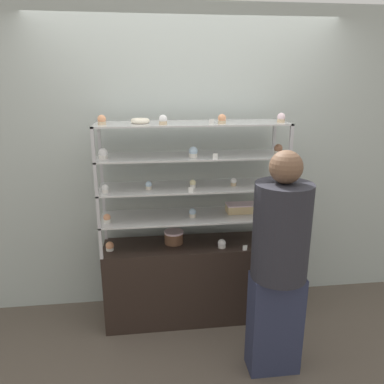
{
  "coord_description": "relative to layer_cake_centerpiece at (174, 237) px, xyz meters",
  "views": [
    {
      "loc": [
        -0.35,
        -2.85,
        2.0
      ],
      "look_at": [
        0.0,
        0.0,
        1.14
      ],
      "focal_mm": 35.0,
      "sensor_mm": 36.0,
      "label": 1
    }
  ],
  "objects": [
    {
      "name": "display_riser_middle",
      "position": [
        0.15,
        -0.03,
        0.43
      ],
      "size": [
        1.46,
        0.4,
        0.25
      ],
      "color": "#B7B7BC",
      "rests_on": "display_riser_lower"
    },
    {
      "name": "ground_plane",
      "position": [
        0.15,
        -0.03,
        -0.75
      ],
      "size": [
        20.0,
        20.0,
        0.0
      ],
      "primitive_type": "plane",
      "color": "brown"
    },
    {
      "name": "price_tag_1",
      "position": [
        0.75,
        -0.21,
        0.22
      ],
      "size": [
        0.04,
        0.0,
        0.04
      ],
      "color": "white",
      "rests_on": "display_riser_lower"
    },
    {
      "name": "donut_glazed",
      "position": [
        -0.24,
        -0.04,
        0.97
      ],
      "size": [
        0.14,
        0.14,
        0.04
      ],
      "color": "#EFE5CC",
      "rests_on": "display_riser_top"
    },
    {
      "name": "cupcake_13",
      "position": [
        0.83,
        -0.08,
        0.74
      ],
      "size": [
        0.07,
        0.07,
        0.08
      ],
      "color": "beige",
      "rests_on": "display_riser_upper"
    },
    {
      "name": "cupcake_3",
      "position": [
        -0.52,
        -0.11,
        0.23
      ],
      "size": [
        0.06,
        0.06,
        0.07
      ],
      "color": "white",
      "rests_on": "display_riser_lower"
    },
    {
      "name": "cupcake_14",
      "position": [
        -0.52,
        -0.09,
        0.98
      ],
      "size": [
        0.06,
        0.06,
        0.07
      ],
      "color": "#CCB28C",
      "rests_on": "display_riser_top"
    },
    {
      "name": "display_base",
      "position": [
        0.15,
        -0.03,
        -0.4
      ],
      "size": [
        1.46,
        0.4,
        0.69
      ],
      "color": "black",
      "rests_on": "ground_plane"
    },
    {
      "name": "cupcake_17",
      "position": [
        0.83,
        -0.09,
        0.98
      ],
      "size": [
        0.06,
        0.06,
        0.07
      ],
      "color": "#CCB28C",
      "rests_on": "display_riser_top"
    },
    {
      "name": "cupcake_16",
      "position": [
        0.36,
        -0.13,
        0.98
      ],
      "size": [
        0.06,
        0.06,
        0.07
      ],
      "color": "#CCB28C",
      "rests_on": "display_riser_top"
    },
    {
      "name": "layer_cake_centerpiece",
      "position": [
        0.0,
        0.0,
        0.0
      ],
      "size": [
        0.16,
        0.16,
        0.11
      ],
      "color": "brown",
      "rests_on": "display_base"
    },
    {
      "name": "cupcake_4",
      "position": [
        0.15,
        -0.07,
        0.23
      ],
      "size": [
        0.06,
        0.06,
        0.07
      ],
      "color": "beige",
      "rests_on": "display_riser_lower"
    },
    {
      "name": "cupcake_8",
      "position": [
        0.15,
        -0.08,
        0.48
      ],
      "size": [
        0.05,
        0.05,
        0.06
      ],
      "color": "white",
      "rests_on": "display_riser_middle"
    },
    {
      "name": "cupcake_15",
      "position": [
        -0.08,
        -0.14,
        0.98
      ],
      "size": [
        0.06,
        0.06,
        0.07
      ],
      "color": "#CCB28C",
      "rests_on": "display_riser_top"
    },
    {
      "name": "sheet_cake_frosted",
      "position": [
        0.57,
        -0.0,
        0.23
      ],
      "size": [
        0.26,
        0.13,
        0.07
      ],
      "color": "#DBBC84",
      "rests_on": "display_riser_lower"
    },
    {
      "name": "cupcake_11",
      "position": [
        -0.52,
        -0.1,
        0.74
      ],
      "size": [
        0.07,
        0.07,
        0.08
      ],
      "color": "white",
      "rests_on": "display_riser_upper"
    },
    {
      "name": "cupcake_12",
      "position": [
        0.15,
        -0.11,
        0.74
      ],
      "size": [
        0.07,
        0.07,
        0.08
      ],
      "color": "white",
      "rests_on": "display_riser_upper"
    },
    {
      "name": "cupcake_10",
      "position": [
        0.84,
        -0.08,
        0.48
      ],
      "size": [
        0.05,
        0.05,
        0.06
      ],
      "color": "white",
      "rests_on": "display_riser_middle"
    },
    {
      "name": "display_riser_upper",
      "position": [
        0.15,
        -0.03,
        0.68
      ],
      "size": [
        1.46,
        0.4,
        0.25
      ],
      "color": "#B7B7BC",
      "rests_on": "display_riser_middle"
    },
    {
      "name": "price_tag_3",
      "position": [
        0.3,
        -0.21,
        0.72
      ],
      "size": [
        0.04,
        0.0,
        0.04
      ],
      "color": "white",
      "rests_on": "display_riser_upper"
    },
    {
      "name": "cupcake_0",
      "position": [
        -0.52,
        -0.08,
        -0.02
      ],
      "size": [
        0.07,
        0.07,
        0.07
      ],
      "color": "white",
      "rests_on": "display_base"
    },
    {
      "name": "cupcake_1",
      "position": [
        0.38,
        -0.14,
        -0.02
      ],
      "size": [
        0.07,
        0.07,
        0.07
      ],
      "color": "white",
      "rests_on": "display_base"
    },
    {
      "name": "cupcake_9",
      "position": [
        0.48,
        -0.06,
        0.48
      ],
      "size": [
        0.05,
        0.05,
        0.06
      ],
      "color": "#CCB28C",
      "rests_on": "display_riser_middle"
    },
    {
      "name": "price_tag_4",
      "position": [
        0.27,
        -0.21,
        0.97
      ],
      "size": [
        0.04,
        0.0,
        0.04
      ],
      "color": "white",
      "rests_on": "display_riser_top"
    },
    {
      "name": "cupcake_7",
      "position": [
        -0.2,
        -0.08,
        0.48
      ],
      "size": [
        0.05,
        0.05,
        0.06
      ],
      "color": "beige",
      "rests_on": "display_riser_middle"
    },
    {
      "name": "customer_figure",
      "position": [
        0.65,
        -0.73,
        0.11
      ],
      "size": [
        0.37,
        0.37,
        1.6
      ],
      "color": "#282D47",
      "rests_on": "ground_plane"
    },
    {
      "name": "back_wall",
      "position": [
        0.15,
        0.31,
        0.55
      ],
      "size": [
        8.0,
        0.05,
        2.6
      ],
      "color": "#A8B2AD",
      "rests_on": "ground_plane"
    },
    {
      "name": "price_tag_2",
      "position": [
        0.12,
        -0.21,
        0.47
      ],
      "size": [
        0.04,
        0.0,
        0.04
      ],
      "color": "white",
      "rests_on": "display_riser_middle"
    },
    {
      "name": "cupcake_6",
      "position": [
        -0.52,
        -0.13,
        0.48
      ],
      "size": [
        0.05,
        0.05,
        0.06
      ],
      "color": "white",
      "rests_on": "display_riser_middle"
    },
    {
      "name": "cupcake_2",
      "position": [
        0.82,
        -0.11,
        -0.02
      ],
      "size": [
        0.07,
        0.07,
        0.07
      ],
      "color": "#CCB28C",
      "rests_on": "display_base"
    },
    {
      "name": "price_tag_0",
      "position": [
        0.55,
        -0.21,
        -0.03
      ],
      "size": [
        0.04,
        0.0,
        0.04
      ],
      "color": "white",
      "rests_on": "display_base"
    },
    {
      "name": "cupcake_5",
      "position": [
        0.82,
        -0.08,
        0.23
      ],
      "size": [
        0.06,
        0.06,
        0.07
      ],
      "color": "#CCB28C",
      "rests_on": "display_riser_lower"
    },
    {
      "name": "display_riser_lower",
      "position": [
        0.15,
        -0.03,
        0.18
      ],
      "size": [
        1.46,
        0.4,
        0.25
      ],
      "color": "#B7B7BC",
      "rests_on": "display_base"
    },
    {
      "name": "display_riser_top",
      "position": [
        0.15,
        -0.03,
        0.93
      ],
      "size": [
        1.46,
        0.4,
        0.25
      ],
      "color": "#B7B7BC",
      "rests_on": "display_riser_upper"
    }
  ]
}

